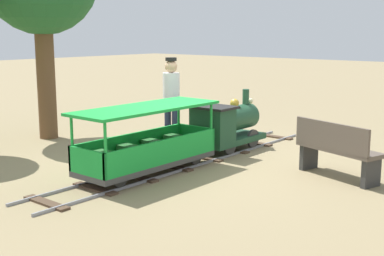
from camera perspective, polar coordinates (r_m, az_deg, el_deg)
The scene contains 6 objects.
ground_plane at distance 8.43m, azimuth 0.09°, elevation -3.66°, with size 60.00×60.00×0.00m, color #8C7A56.
track at distance 8.32m, azimuth -0.50°, elevation -3.72°, with size 0.78×6.05×0.04m.
locomotive at distance 9.01m, azimuth 3.74°, elevation 0.38°, with size 0.74×1.45×1.01m.
passenger_car at distance 7.59m, azimuth -4.94°, elevation -2.03°, with size 0.84×2.35×0.97m.
conductor_person at distance 9.28m, azimuth -2.29°, elevation 3.66°, with size 0.30×0.30×1.62m.
park_bench at distance 7.65m, azimuth 15.59°, elevation -2.32°, with size 1.36×0.75×0.82m.
Camera 1 is at (5.25, -6.26, 2.07)m, focal length 48.51 mm.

